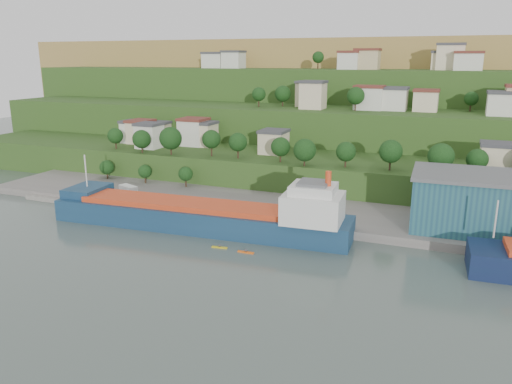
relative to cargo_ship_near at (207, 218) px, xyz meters
The scene contains 10 objects.
ground 17.19m from the cargo_ship_near, 32.59° to the right, with size 500.00×500.00×0.00m, color #404E47.
quay 39.23m from the cargo_ship_near, 28.87° to the left, with size 220.00×26.00×4.00m, color slate.
pebble_beach 42.83m from the cargo_ship_near, 162.45° to the left, with size 40.00×18.00×2.40m, color slate.
hillside 160.26m from the cargo_ship_near, 84.90° to the left, with size 360.00×210.87×96.00m.
cargo_ship_near is the anchor object (origin of this frame).
warehouse 62.71m from the cargo_ship_near, 16.69° to the left, with size 31.56×19.93×12.80m.
caravan 36.49m from the cargo_ship_near, 155.48° to the left, with size 6.11×2.54×2.85m, color white.
dinghy 33.94m from the cargo_ship_near, 158.30° to the left, with size 4.12×1.54×0.82m, color silver.
kayak_orange 17.59m from the cargo_ship_near, 35.09° to the right, with size 3.57×0.70×0.89m.
kayak_yellow 12.67m from the cargo_ship_near, 50.39° to the right, with size 3.50×1.02×0.86m.
Camera 1 is at (38.34, -90.43, 39.39)m, focal length 35.00 mm.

